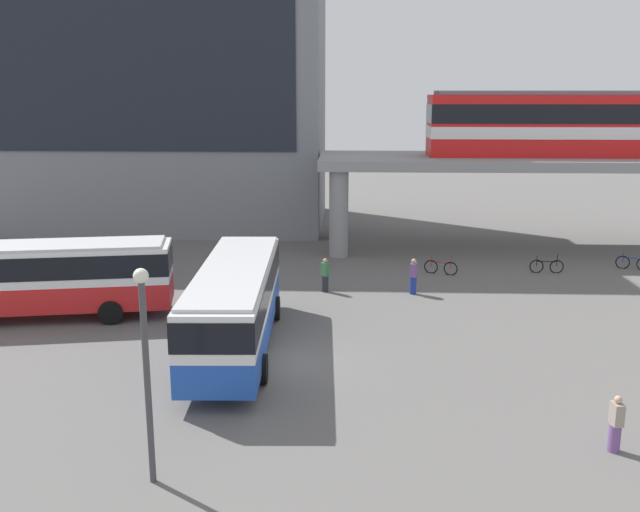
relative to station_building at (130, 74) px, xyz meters
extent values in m
plane|color=#605E5B|center=(13.15, -17.07, -10.59)|extent=(120.00, 120.00, 0.00)
cube|color=slate|center=(0.00, 0.03, 0.00)|extent=(27.22, 12.90, 21.17)
cube|color=black|center=(0.00, -6.47, 1.05)|extent=(24.50, 0.10, 11.85)
cube|color=gray|center=(30.44, -7.63, -5.29)|extent=(33.32, 7.36, 0.60)
cylinder|color=gray|center=(14.98, -10.52, -8.09)|extent=(1.10, 1.10, 5.00)
cylinder|color=gray|center=(14.98, -4.75, -8.09)|extent=(1.10, 1.10, 5.00)
cube|color=red|center=(29.51, -7.63, -3.19)|extent=(18.40, 2.90, 3.60)
cube|color=silver|center=(29.51, -7.63, -3.55)|extent=(18.46, 2.96, 0.70)
cube|color=black|center=(29.51, -7.63, -2.47)|extent=(18.46, 2.96, 1.10)
cube|color=slate|center=(29.51, -7.63, -1.27)|extent=(17.67, 2.61, 0.24)
cube|color=#1E4CB2|center=(11.42, -25.84, -9.54)|extent=(2.90, 11.08, 1.10)
cube|color=silver|center=(11.42, -25.84, -8.24)|extent=(2.90, 11.08, 1.50)
cube|color=black|center=(11.42, -25.84, -8.16)|extent=(2.94, 11.13, 0.96)
cube|color=silver|center=(11.42, -25.84, -7.43)|extent=(2.76, 10.53, 0.12)
cylinder|color=black|center=(10.04, -22.36, -10.09)|extent=(0.32, 1.01, 1.00)
cylinder|color=black|center=(12.54, -22.27, -10.09)|extent=(0.32, 1.01, 1.00)
cylinder|color=black|center=(10.28, -28.96, -10.09)|extent=(0.32, 1.01, 1.00)
cylinder|color=black|center=(12.78, -28.87, -10.09)|extent=(0.32, 1.01, 1.00)
cube|color=red|center=(2.52, -22.50, -9.54)|extent=(11.27, 4.42, 1.10)
cube|color=white|center=(2.52, -22.50, -8.24)|extent=(11.27, 4.42, 1.50)
cube|color=black|center=(2.52, -22.50, -8.16)|extent=(11.32, 4.46, 0.96)
cube|color=silver|center=(2.52, -22.50, -7.43)|extent=(10.71, 4.20, 0.12)
cylinder|color=black|center=(5.77, -23.18, -10.09)|extent=(1.03, 0.45, 1.00)
cylinder|color=black|center=(5.33, -20.72, -10.09)|extent=(1.03, 0.45, 1.00)
torus|color=black|center=(26.60, -13.94, -10.25)|extent=(0.74, 0.08, 0.74)
torus|color=black|center=(25.55, -13.91, -10.25)|extent=(0.74, 0.08, 0.74)
cylinder|color=black|center=(26.08, -13.92, -9.97)|extent=(1.05, 0.08, 0.05)
cylinder|color=black|center=(25.55, -13.91, -9.95)|extent=(0.04, 0.04, 0.55)
cylinder|color=black|center=(26.60, -13.94, -9.90)|extent=(0.04, 0.04, 0.65)
torus|color=black|center=(20.93, -14.59, -10.25)|extent=(0.72, 0.31, 0.74)
torus|color=black|center=(19.94, -14.23, -10.25)|extent=(0.72, 0.31, 0.74)
cylinder|color=#B21E1E|center=(20.44, -14.41, -9.97)|extent=(1.00, 0.41, 0.05)
cylinder|color=#B21E1E|center=(19.94, -14.23, -9.95)|extent=(0.04, 0.04, 0.55)
cylinder|color=#B21E1E|center=(20.93, -14.59, -9.90)|extent=(0.04, 0.04, 0.65)
torus|color=black|center=(30.47, -12.80, -10.25)|extent=(0.70, 0.34, 0.74)
cylinder|color=#1E3FA5|center=(30.96, -13.00, -9.97)|extent=(0.99, 0.46, 0.05)
cylinder|color=#1E3FA5|center=(30.47, -12.80, -9.95)|extent=(0.04, 0.04, 0.55)
cylinder|color=#724C8C|center=(22.70, -32.93, -10.20)|extent=(0.32, 0.32, 0.77)
cube|color=gray|center=(22.70, -32.93, -9.51)|extent=(0.30, 0.42, 0.61)
sphere|color=tan|center=(22.70, -32.93, -9.10)|extent=(0.21, 0.21, 0.21)
cylinder|color=navy|center=(18.64, -18.18, -10.17)|extent=(0.32, 0.32, 0.83)
cube|color=#724C8C|center=(18.64, -18.18, -9.42)|extent=(0.39, 0.47, 0.66)
sphere|color=tan|center=(18.64, -18.18, -8.98)|extent=(0.23, 0.23, 0.23)
cylinder|color=#26262D|center=(14.45, -17.97, -10.19)|extent=(0.32, 0.32, 0.80)
cube|color=#33663F|center=(14.45, -17.97, -9.47)|extent=(0.46, 0.47, 0.63)
sphere|color=tan|center=(14.45, -17.97, -9.05)|extent=(0.22, 0.22, 0.22)
cylinder|color=#3F3F44|center=(10.78, -34.91, -8.03)|extent=(0.16, 0.16, 5.11)
sphere|color=silver|center=(10.78, -34.91, -5.33)|extent=(0.36, 0.36, 0.36)
camera|label=1|loc=(15.55, -50.21, -1.20)|focal=39.13mm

